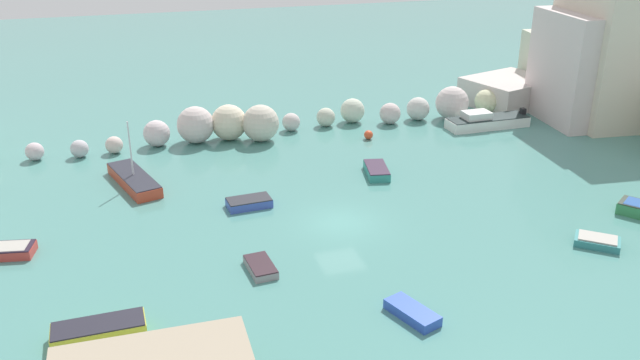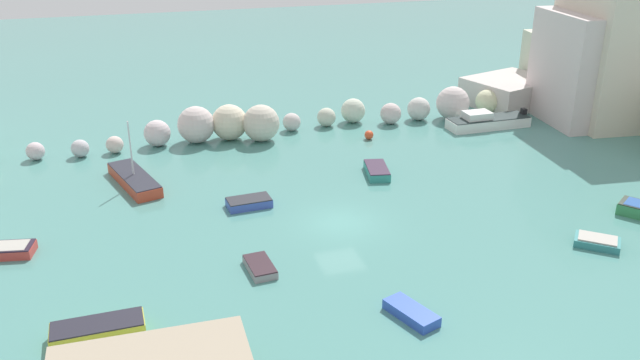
{
  "view_description": "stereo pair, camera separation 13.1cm",
  "coord_description": "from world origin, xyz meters",
  "px_view_note": "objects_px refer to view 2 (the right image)",
  "views": [
    {
      "loc": [
        -10.9,
        -31.58,
        16.72
      ],
      "look_at": [
        0.0,
        3.95,
        1.0
      ],
      "focal_mm": 37.26,
      "sensor_mm": 36.0,
      "label": 1
    },
    {
      "loc": [
        -10.78,
        -31.62,
        16.72
      ],
      "look_at": [
        0.0,
        3.95,
        1.0
      ],
      "focal_mm": 37.26,
      "sensor_mm": 36.0,
      "label": 2
    }
  ],
  "objects_px": {
    "channel_buoy": "(369,135)",
    "moored_boat_3": "(98,330)",
    "moored_boat_6": "(249,202)",
    "moored_boat_0": "(377,171)",
    "moored_boat_5": "(597,242)",
    "moored_boat_9": "(411,313)",
    "moored_boat_2": "(487,121)",
    "moored_boat_1": "(134,179)",
    "moored_boat_8": "(260,267)"
  },
  "relations": [
    {
      "from": "channel_buoy",
      "to": "moored_boat_3",
      "type": "relative_size",
      "value": 0.18
    },
    {
      "from": "moored_boat_6",
      "to": "moored_boat_0",
      "type": "bearing_deg",
      "value": 11.02
    },
    {
      "from": "moored_boat_0",
      "to": "moored_boat_5",
      "type": "relative_size",
      "value": 1.18
    },
    {
      "from": "moored_boat_0",
      "to": "moored_boat_9",
      "type": "bearing_deg",
      "value": 175.54
    },
    {
      "from": "moored_boat_3",
      "to": "moored_boat_5",
      "type": "relative_size",
      "value": 1.45
    },
    {
      "from": "moored_boat_3",
      "to": "moored_boat_9",
      "type": "relative_size",
      "value": 1.37
    },
    {
      "from": "moored_boat_2",
      "to": "moored_boat_0",
      "type": "bearing_deg",
      "value": 28.64
    },
    {
      "from": "moored_boat_6",
      "to": "moored_boat_5",
      "type": "bearing_deg",
      "value": -35.24
    },
    {
      "from": "moored_boat_1",
      "to": "moored_boat_5",
      "type": "distance_m",
      "value": 27.52
    },
    {
      "from": "channel_buoy",
      "to": "moored_boat_0",
      "type": "height_order",
      "value": "channel_buoy"
    },
    {
      "from": "moored_boat_3",
      "to": "moored_boat_6",
      "type": "relative_size",
      "value": 1.43
    },
    {
      "from": "moored_boat_9",
      "to": "moored_boat_1",
      "type": "bearing_deg",
      "value": -169.57
    },
    {
      "from": "channel_buoy",
      "to": "moored_boat_2",
      "type": "height_order",
      "value": "moored_boat_2"
    },
    {
      "from": "moored_boat_2",
      "to": "moored_boat_9",
      "type": "xyz_separation_m",
      "value": [
        -16.44,
        -22.23,
        -0.29
      ]
    },
    {
      "from": "channel_buoy",
      "to": "moored_boat_9",
      "type": "xyz_separation_m",
      "value": [
        -6.51,
        -22.35,
        -0.11
      ]
    },
    {
      "from": "moored_boat_1",
      "to": "moored_boat_6",
      "type": "distance_m",
      "value": 8.27
    },
    {
      "from": "moored_boat_5",
      "to": "moored_boat_6",
      "type": "relative_size",
      "value": 0.98
    },
    {
      "from": "moored_boat_8",
      "to": "moored_boat_6",
      "type": "bearing_deg",
      "value": -11.8
    },
    {
      "from": "moored_boat_2",
      "to": "channel_buoy",
      "type": "bearing_deg",
      "value": -1.21
    },
    {
      "from": "moored_boat_6",
      "to": "moored_boat_8",
      "type": "xyz_separation_m",
      "value": [
        -0.92,
        -7.38,
        -0.06
      ]
    },
    {
      "from": "channel_buoy",
      "to": "moored_boat_3",
      "type": "bearing_deg",
      "value": -134.35
    },
    {
      "from": "channel_buoy",
      "to": "moored_boat_9",
      "type": "distance_m",
      "value": 23.28
    },
    {
      "from": "moored_boat_6",
      "to": "moored_boat_9",
      "type": "xyz_separation_m",
      "value": [
        4.52,
        -13.17,
        -0.03
      ]
    },
    {
      "from": "channel_buoy",
      "to": "moored_boat_1",
      "type": "bearing_deg",
      "value": -167.46
    },
    {
      "from": "channel_buoy",
      "to": "moored_boat_2",
      "type": "bearing_deg",
      "value": -0.71
    },
    {
      "from": "moored_boat_2",
      "to": "moored_boat_8",
      "type": "height_order",
      "value": "moored_boat_2"
    },
    {
      "from": "moored_boat_0",
      "to": "moored_boat_8",
      "type": "height_order",
      "value": "moored_boat_0"
    },
    {
      "from": "channel_buoy",
      "to": "moored_boat_5",
      "type": "relative_size",
      "value": 0.26
    },
    {
      "from": "channel_buoy",
      "to": "moored_boat_5",
      "type": "bearing_deg",
      "value": -74.12
    },
    {
      "from": "moored_boat_1",
      "to": "moored_boat_3",
      "type": "distance_m",
      "value": 16.2
    },
    {
      "from": "moored_boat_3",
      "to": "moored_boat_8",
      "type": "distance_m",
      "value": 8.24
    },
    {
      "from": "moored_boat_6",
      "to": "moored_boat_9",
      "type": "distance_m",
      "value": 13.92
    },
    {
      "from": "moored_boat_3",
      "to": "moored_boat_8",
      "type": "bearing_deg",
      "value": -157.53
    },
    {
      "from": "moored_boat_0",
      "to": "moored_boat_1",
      "type": "bearing_deg",
      "value": 90.89
    },
    {
      "from": "moored_boat_5",
      "to": "moored_boat_0",
      "type": "bearing_deg",
      "value": 161.54
    },
    {
      "from": "moored_boat_1",
      "to": "moored_boat_5",
      "type": "relative_size",
      "value": 2.34
    },
    {
      "from": "channel_buoy",
      "to": "moored_boat_8",
      "type": "distance_m",
      "value": 20.43
    },
    {
      "from": "channel_buoy",
      "to": "moored_boat_3",
      "type": "distance_m",
      "value": 27.87
    },
    {
      "from": "moored_boat_2",
      "to": "moored_boat_5",
      "type": "xyz_separation_m",
      "value": [
        -4.46,
        -19.1,
        -0.29
      ]
    },
    {
      "from": "moored_boat_0",
      "to": "moored_boat_6",
      "type": "bearing_deg",
      "value": 116.59
    },
    {
      "from": "moored_boat_1",
      "to": "channel_buoy",
      "type": "bearing_deg",
      "value": -93.81
    },
    {
      "from": "moored_boat_2",
      "to": "moored_boat_9",
      "type": "height_order",
      "value": "moored_boat_2"
    },
    {
      "from": "moored_boat_8",
      "to": "moored_boat_0",
      "type": "bearing_deg",
      "value": -50.11
    },
    {
      "from": "moored_boat_0",
      "to": "moored_boat_8",
      "type": "bearing_deg",
      "value": 146.21
    },
    {
      "from": "moored_boat_1",
      "to": "moored_boat_8",
      "type": "bearing_deg",
      "value": -173.29
    },
    {
      "from": "moored_boat_2",
      "to": "moored_boat_5",
      "type": "distance_m",
      "value": 19.62
    },
    {
      "from": "moored_boat_5",
      "to": "moored_boat_9",
      "type": "xyz_separation_m",
      "value": [
        -11.98,
        -3.13,
        -0.0
      ]
    },
    {
      "from": "channel_buoy",
      "to": "moored_boat_5",
      "type": "distance_m",
      "value": 19.99
    },
    {
      "from": "moored_boat_3",
      "to": "moored_boat_2",
      "type": "bearing_deg",
      "value": -147.59
    },
    {
      "from": "moored_boat_2",
      "to": "moored_boat_3",
      "type": "height_order",
      "value": "moored_boat_2"
    }
  ]
}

